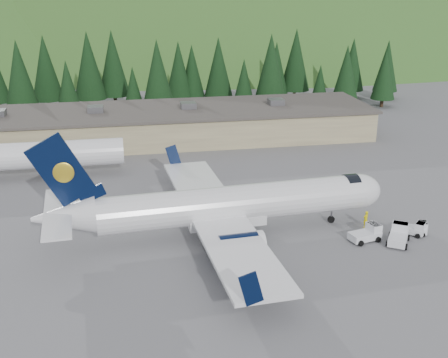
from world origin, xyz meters
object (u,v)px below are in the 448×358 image
(airliner, at_px, (225,206))
(second_airliner, at_px, (17,155))
(baggage_tug_a, at_px, (367,233))
(ramp_worker, at_px, (366,219))
(baggage_tug_b, at_px, (416,228))
(baggage_tug_c, at_px, (399,235))
(terminal_building, at_px, (159,124))
(baggage_tug_d, at_px, (414,229))

(airliner, distance_m, second_airliner, 32.50)
(baggage_tug_a, distance_m, ramp_worker, 3.24)
(airliner, distance_m, baggage_tug_b, 20.40)
(second_airliner, bearing_deg, baggage_tug_c, -33.53)
(airliner, bearing_deg, baggage_tug_b, -13.96)
(baggage_tug_c, xyz_separation_m, ramp_worker, (-1.80, 4.04, 0.13))
(second_airliner, xyz_separation_m, baggage_tug_a, (38.01, -26.12, -2.56))
(baggage_tug_a, bearing_deg, second_airliner, 132.30)
(airliner, distance_m, terminal_building, 38.28)
(baggage_tug_a, distance_m, baggage_tug_b, 5.79)
(baggage_tug_b, height_order, terminal_building, terminal_building)
(baggage_tug_b, bearing_deg, terminal_building, 142.30)
(baggage_tug_b, distance_m, baggage_tug_d, 0.37)
(airliner, relative_size, ramp_worker, 19.55)
(airliner, xyz_separation_m, ramp_worker, (15.32, -1.03, -2.32))
(terminal_building, bearing_deg, baggage_tug_d, -60.59)
(baggage_tug_b, distance_m, baggage_tug_c, 3.21)
(terminal_building, bearing_deg, second_airliner, -141.22)
(airliner, xyz_separation_m, second_airliner, (-23.85, 22.07, 0.06))
(baggage_tug_c, relative_size, terminal_building, 0.05)
(baggage_tug_a, relative_size, ramp_worker, 1.85)
(airliner, distance_m, baggage_tug_d, 20.08)
(baggage_tug_c, relative_size, baggage_tug_d, 1.29)
(second_airliner, relative_size, baggage_tug_d, 9.39)
(baggage_tug_c, bearing_deg, second_airliner, 89.91)
(second_airliner, xyz_separation_m, baggage_tug_c, (40.97, -27.15, -2.51))
(baggage_tug_c, distance_m, ramp_worker, 4.43)
(baggage_tug_a, bearing_deg, baggage_tug_b, -7.99)
(airliner, height_order, baggage_tug_a, airliner)
(baggage_tug_c, height_order, baggage_tug_d, baggage_tug_c)
(airliner, bearing_deg, terminal_building, 91.97)
(second_airliner, height_order, baggage_tug_c, second_airliner)
(second_airliner, distance_m, ramp_worker, 45.54)
(second_airliner, relative_size, terminal_building, 0.39)
(baggage_tug_c, relative_size, ramp_worker, 2.00)
(second_airliner, distance_m, baggage_tug_c, 49.22)
(terminal_building, relative_size, baggage_tug_d, 24.25)
(second_airliner, xyz_separation_m, baggage_tug_d, (43.42, -25.70, -2.67))
(baggage_tug_d, bearing_deg, terminal_building, 163.04)
(ramp_worker, bearing_deg, airliner, -27.90)
(baggage_tug_a, height_order, baggage_tug_b, baggage_tug_a)
(second_airliner, height_order, baggage_tug_b, second_airliner)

